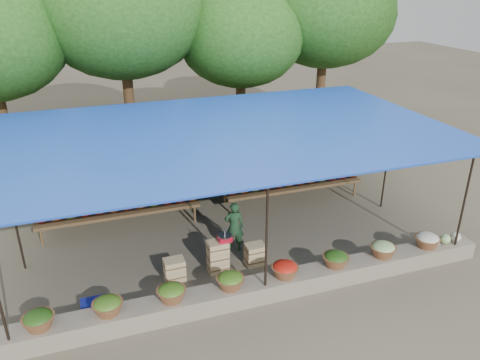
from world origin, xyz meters
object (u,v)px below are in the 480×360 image
object	(u,v)px
vendor_seated	(234,227)
weighing_scale	(225,237)
crate_counter	(217,259)
blue_crate_back	(95,308)

from	to	relation	value
vendor_seated	weighing_scale	bearing A→B (deg)	72.58
crate_counter	vendor_seated	world-z (taller)	vendor_seated
crate_counter	blue_crate_back	size ratio (longest dim) A/B	4.61
weighing_scale	blue_crate_back	xyz separation A→B (m)	(-2.91, -0.62, -0.70)
weighing_scale	blue_crate_back	size ratio (longest dim) A/B	0.66
weighing_scale	vendor_seated	world-z (taller)	vendor_seated
weighing_scale	blue_crate_back	bearing A→B (deg)	-167.89
crate_counter	vendor_seated	size ratio (longest dim) A/B	1.83
vendor_seated	blue_crate_back	world-z (taller)	vendor_seated
vendor_seated	blue_crate_back	size ratio (longest dim) A/B	2.53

